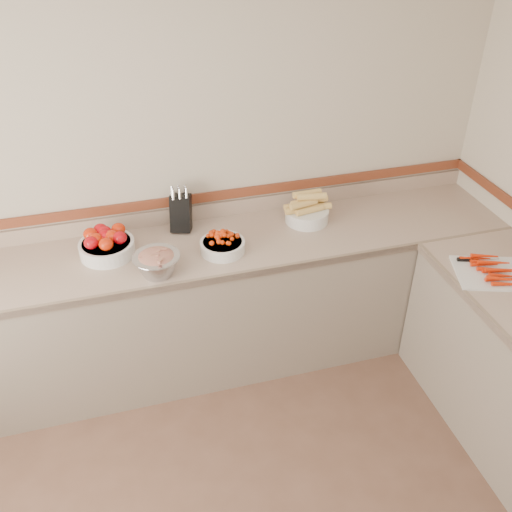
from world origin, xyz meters
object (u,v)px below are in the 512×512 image
object	(u,v)px
corn_bowl	(307,211)
cutting_board	(493,271)
tomato_bowl	(106,244)
knife_block	(181,212)
cherry_tomato_bowl	(223,244)
rhubarb_bowl	(157,263)

from	to	relation	value
corn_bowl	cutting_board	world-z (taller)	corn_bowl
tomato_bowl	cutting_board	size ratio (longest dim) A/B	0.66
knife_block	tomato_bowl	world-z (taller)	knife_block
cherry_tomato_bowl	cutting_board	xyz separation A→B (m)	(1.37, -0.62, -0.03)
rhubarb_bowl	cutting_board	size ratio (longest dim) A/B	0.54
cherry_tomato_bowl	cutting_board	world-z (taller)	cherry_tomato_bowl
cherry_tomato_bowl	cutting_board	bearing A→B (deg)	-24.42
knife_block	cutting_board	xyz separation A→B (m)	(1.56, -0.93, -0.10)
tomato_bowl	rhubarb_bowl	world-z (taller)	tomato_bowl
knife_block	corn_bowl	world-z (taller)	knife_block
tomato_bowl	cherry_tomato_bowl	size ratio (longest dim) A/B	1.21
tomato_bowl	cutting_board	distance (m)	2.16
corn_bowl	cutting_board	distance (m)	1.13
knife_block	rhubarb_bowl	distance (m)	0.48
corn_bowl	cutting_board	size ratio (longest dim) A/B	0.63
cherry_tomato_bowl	rhubarb_bowl	xyz separation A→B (m)	(-0.39, -0.12, 0.03)
tomato_bowl	corn_bowl	bearing A→B (deg)	1.85
cherry_tomato_bowl	corn_bowl	world-z (taller)	corn_bowl
corn_bowl	cutting_board	bearing A→B (deg)	-45.95
cutting_board	knife_block	bearing A→B (deg)	149.16
knife_block	tomato_bowl	bearing A→B (deg)	-161.08
knife_block	corn_bowl	distance (m)	0.78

